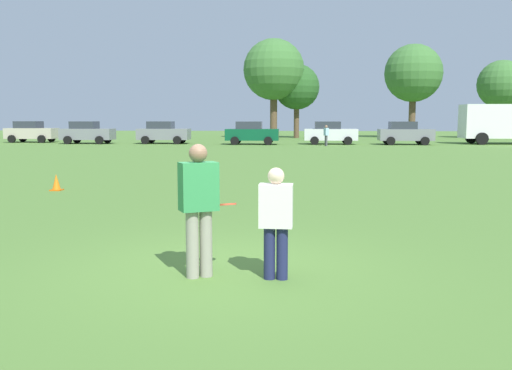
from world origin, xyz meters
TOP-DOWN VIEW (x-y plane):
  - ground_plane at (0.00, 0.00)m, footprint 171.90×171.90m
  - player_thrower at (-0.24, -0.41)m, footprint 0.56×0.47m
  - player_defender at (0.78, -0.44)m, footprint 0.44×0.26m
  - frisbee at (0.10, -0.20)m, footprint 0.27×0.27m
  - traffic_cone at (-5.98, 8.30)m, footprint 0.32×0.32m
  - parked_car_near_left at (-22.08, 40.19)m, footprint 4.21×2.24m
  - parked_car_mid_left at (-16.35, 38.14)m, footprint 4.21×2.24m
  - parked_car_center at (-10.12, 38.61)m, footprint 4.21×2.24m
  - parked_car_mid_right at (-2.77, 37.73)m, footprint 4.21×2.24m
  - parked_car_near_right at (3.46, 38.47)m, footprint 4.21×2.24m
  - parked_car_far_right at (9.33, 38.29)m, footprint 4.21×2.24m
  - bystander_far_jogger at (3.04, 35.78)m, footprint 0.38×0.49m
  - tree_west_maple at (-1.67, 51.83)m, footprint 6.26×6.26m
  - tree_center_elm at (0.69, 53.09)m, footprint 4.74×4.74m
  - tree_east_birch at (12.80, 53.89)m, footprint 6.00×6.00m
  - tree_east_oak at (21.48, 52.89)m, footprint 4.89×4.89m

SIDE VIEW (x-z plane):
  - ground_plane at x=0.00m, z-range 0.00..0.00m
  - traffic_cone at x=-5.98m, z-range -0.01..0.47m
  - player_defender at x=0.78m, z-range 0.09..1.55m
  - bystander_far_jogger at x=3.04m, z-range 0.10..1.66m
  - parked_car_near_left at x=-22.08m, z-range 0.01..1.83m
  - parked_car_mid_left at x=-16.35m, z-range 0.01..1.83m
  - parked_car_center at x=-10.12m, z-range 0.01..1.83m
  - parked_car_mid_right at x=-2.77m, z-range 0.01..1.83m
  - parked_car_near_right at x=3.46m, z-range 0.01..1.83m
  - parked_car_far_right at x=9.33m, z-range 0.01..1.83m
  - frisbee at x=0.10m, z-range 0.91..0.99m
  - player_thrower at x=-0.24m, z-range 0.11..1.88m
  - tree_center_elm at x=0.69m, z-range 1.45..9.15m
  - tree_east_oak at x=21.48m, z-range 1.49..9.43m
  - tree_east_birch at x=12.80m, z-range 1.83..11.58m
  - tree_west_maple at x=-1.67m, z-range 1.91..12.08m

